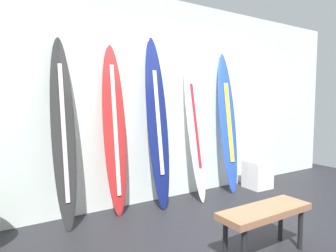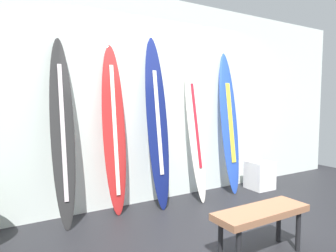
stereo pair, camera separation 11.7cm
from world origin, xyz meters
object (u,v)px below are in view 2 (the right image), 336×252
(surfboard_ivory, at_px, (195,127))
(surfboard_navy, at_px, (157,123))
(surfboard_charcoal, at_px, (62,132))
(bench, at_px, (261,216))
(display_block_left, at_px, (260,175))
(surfboard_crimson, at_px, (114,130))
(surfboard_cobalt, at_px, (229,123))

(surfboard_ivory, bearing_deg, surfboard_navy, 177.69)
(surfboard_charcoal, distance_m, bench, 2.20)
(display_block_left, bearing_deg, surfboard_ivory, 174.98)
(bench, bearing_deg, surfboard_navy, 96.65)
(display_block_left, height_order, bench, display_block_left)
(surfboard_navy, relative_size, bench, 2.39)
(surfboard_crimson, relative_size, surfboard_cobalt, 0.97)
(surfboard_charcoal, distance_m, display_block_left, 3.08)
(surfboard_crimson, distance_m, surfboard_ivory, 1.15)
(surfboard_charcoal, xyz_separation_m, surfboard_crimson, (0.61, 0.06, -0.01))
(display_block_left, distance_m, bench, 2.17)
(surfboard_navy, relative_size, surfboard_ivory, 1.06)
(surfboard_charcoal, bearing_deg, surfboard_navy, -0.26)
(surfboard_crimson, height_order, display_block_left, surfboard_crimson)
(surfboard_ivory, distance_m, bench, 1.74)
(surfboard_charcoal, relative_size, surfboard_navy, 0.94)
(surfboard_charcoal, relative_size, surfboard_crimson, 1.01)
(surfboard_cobalt, bearing_deg, surfboard_ivory, -176.87)
(surfboard_ivory, distance_m, display_block_left, 1.45)
(surfboard_ivory, relative_size, bench, 2.25)
(surfboard_ivory, height_order, surfboard_cobalt, surfboard_cobalt)
(surfboard_navy, xyz_separation_m, bench, (0.18, -1.58, -0.73))
(surfboard_cobalt, relative_size, bench, 2.28)
(bench, bearing_deg, surfboard_ivory, 75.52)
(surfboard_charcoal, distance_m, surfboard_navy, 1.18)
(surfboard_crimson, height_order, surfboard_ivory, surfboard_ivory)
(surfboard_crimson, height_order, bench, surfboard_crimson)
(surfboard_charcoal, height_order, surfboard_cobalt, surfboard_cobalt)
(surfboard_navy, relative_size, surfboard_cobalt, 1.05)
(surfboard_crimson, bearing_deg, surfboard_navy, -6.69)
(display_block_left, bearing_deg, bench, -137.65)
(surfboard_crimson, xyz_separation_m, surfboard_navy, (0.56, -0.07, 0.06))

